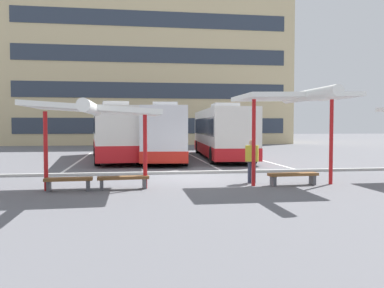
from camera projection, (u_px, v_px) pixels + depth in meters
name	position (u px, v px, depth m)	size (l,w,h in m)	color
ground_plane	(190.00, 178.00, 17.07)	(160.00, 160.00, 0.00)	slate
terminal_building	(151.00, 64.00, 49.89)	(32.34, 11.29, 22.14)	#D1BC8C
coach_bus_0	(114.00, 134.00, 25.92)	(3.56, 11.31, 3.60)	silver
coach_bus_1	(166.00, 133.00, 26.49)	(3.72, 12.53, 3.58)	silver
coach_bus_2	(221.00, 133.00, 27.26)	(3.36, 12.16, 3.57)	silver
lane_stripe_0	(80.00, 160.00, 25.37)	(0.16, 14.00, 0.01)	white
lane_stripe_1	(141.00, 160.00, 25.92)	(0.16, 14.00, 0.01)	white
lane_stripe_2	(199.00, 159.00, 26.48)	(0.16, 14.00, 0.01)	white
lane_stripe_3	(254.00, 158.00, 27.03)	(0.16, 14.00, 0.01)	white
waiting_shelter_1	(95.00, 111.00, 13.49)	(4.31, 5.38, 2.95)	red
bench_1	(69.00, 181.00, 13.58)	(1.58, 0.49, 0.45)	brown
bench_2	(123.00, 179.00, 13.94)	(1.78, 0.55, 0.45)	brown
waiting_shelter_2	(296.00, 99.00, 14.55)	(3.99, 4.72, 3.39)	red
bench_3	(293.00, 176.00, 14.91)	(1.89, 0.55, 0.45)	brown
platform_kerb	(186.00, 172.00, 18.39)	(44.00, 0.24, 0.12)	#ADADA8
waiting_passenger_0	(252.00, 158.00, 15.48)	(0.53, 0.40, 1.65)	#33384C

